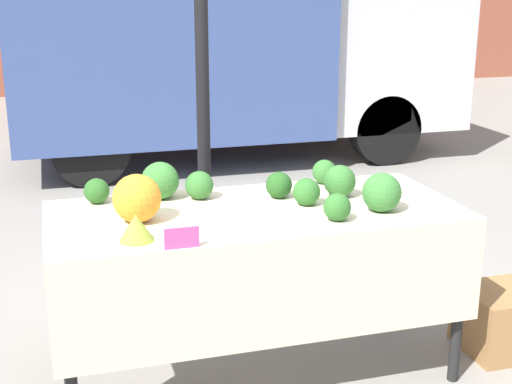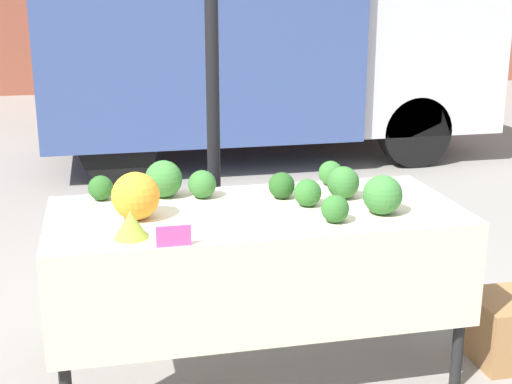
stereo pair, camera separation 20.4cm
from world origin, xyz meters
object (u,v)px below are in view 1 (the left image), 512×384
Objects in this scene: price_sign at (182,238)px; orange_cauliflower at (137,198)px; parked_truck at (216,41)px; produce_crate at (509,319)px.

orange_cauliflower is at bearing 108.13° from price_sign.
parked_truck is 4.68m from produce_crate.
parked_truck is at bearing 72.67° from orange_cauliflower.
parked_truck reaches higher than price_sign.
parked_truck is 9.83× the size of produce_crate.
produce_crate is at bearing -4.05° from orange_cauliflower.
produce_crate is (0.39, -4.54, -1.03)m from parked_truck.
produce_crate is at bearing 8.10° from price_sign.
parked_truck is 22.02× the size of orange_cauliflower.
price_sign is 1.80m from produce_crate.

